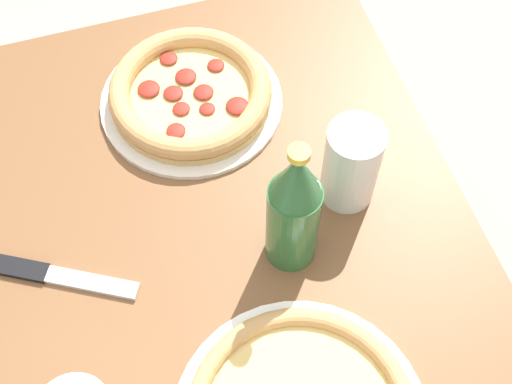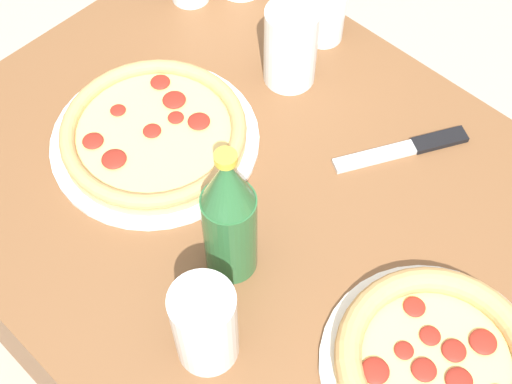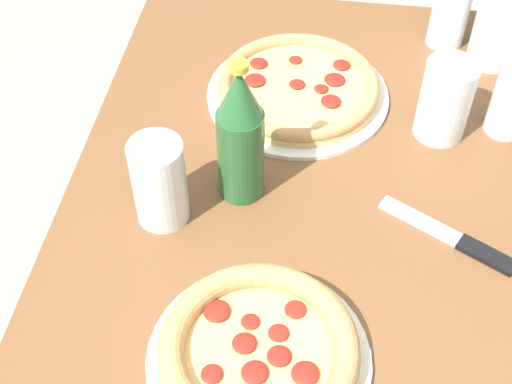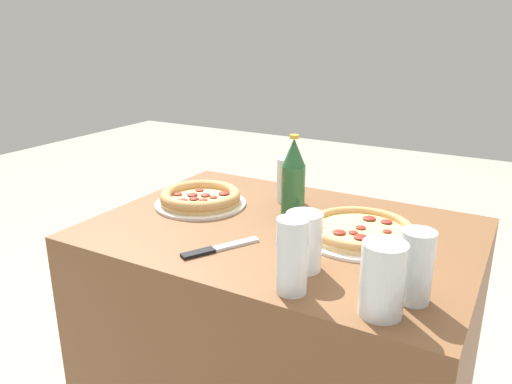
% 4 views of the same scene
% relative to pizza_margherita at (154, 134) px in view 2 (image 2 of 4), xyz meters
% --- Properties ---
extents(ground_plane, '(8.00, 8.00, 0.00)m').
position_rel_pizza_margherita_xyz_m(ground_plane, '(-0.19, -0.04, -0.72)').
color(ground_plane, '#A89E8E').
extents(table, '(0.96, 0.69, 0.70)m').
position_rel_pizza_margherita_xyz_m(table, '(-0.19, -0.04, -0.37)').
color(table, brown).
rests_on(table, ground_plane).
extents(pizza_margherita, '(0.29, 0.29, 0.04)m').
position_rel_pizza_margherita_xyz_m(pizza_margherita, '(0.00, 0.00, 0.00)').
color(pizza_margherita, white).
rests_on(pizza_margherita, table).
extents(pizza_pepperoni, '(0.26, 0.26, 0.04)m').
position_rel_pizza_margherita_xyz_m(pizza_pepperoni, '(-0.48, -0.00, 0.00)').
color(pizza_pepperoni, silver).
rests_on(pizza_pepperoni, table).
extents(glass_lemonade, '(0.07, 0.07, 0.13)m').
position_rel_pizza_margherita_xyz_m(glass_lemonade, '(-0.27, 0.16, 0.04)').
color(glass_lemonade, white).
rests_on(glass_lemonade, table).
extents(glass_iced_tea, '(0.06, 0.06, 0.15)m').
position_rel_pizza_margherita_xyz_m(glass_iced_tea, '(-0.03, -0.32, 0.05)').
color(glass_iced_tea, white).
rests_on(glass_iced_tea, table).
extents(glass_water, '(0.08, 0.08, 0.13)m').
position_rel_pizza_margherita_xyz_m(glass_water, '(-0.05, -0.22, 0.04)').
color(glass_water, white).
rests_on(glass_water, table).
extents(beer_bottle, '(0.06, 0.06, 0.22)m').
position_rel_pizza_margherita_xyz_m(beer_bottle, '(-0.21, 0.06, 0.09)').
color(beer_bottle, '#286033').
rests_on(beer_bottle, table).
extents(knife, '(0.12, 0.18, 0.01)m').
position_rel_pizza_margherita_xyz_m(knife, '(-0.26, -0.23, -0.01)').
color(knife, black).
rests_on(knife, table).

